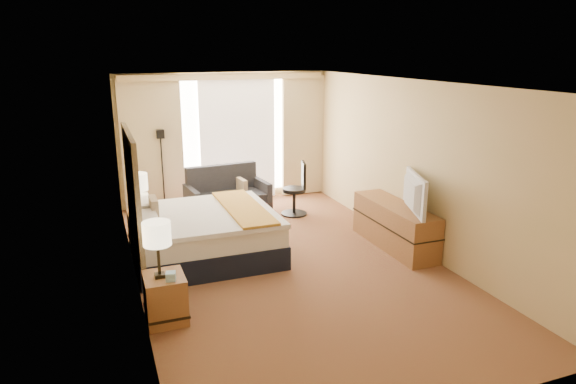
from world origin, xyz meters
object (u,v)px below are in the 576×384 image
object	(u,v)px
lamp_right	(137,183)
nightstand_left	(165,298)
television	(409,193)
bed	(204,234)
floor_lamp	(161,154)
media_dresser	(394,226)
nightstand_right	(144,229)
lamp_left	(157,235)
loveseat	(227,200)
desk_chair	(297,191)

from	to	relation	value
lamp_right	nightstand_left	bearing A→B (deg)	-89.09
nightstand_left	television	bearing A→B (deg)	10.15
bed	floor_lamp	size ratio (longest dim) A/B	1.31
media_dresser	floor_lamp	size ratio (longest dim) A/B	1.15
nightstand_right	lamp_left	bearing A→B (deg)	-91.02
nightstand_left	loveseat	world-z (taller)	loveseat
nightstand_right	floor_lamp	bearing A→B (deg)	72.81
bed	television	size ratio (longest dim) A/B	2.02
nightstand_right	nightstand_left	bearing A→B (deg)	-90.00
nightstand_left	loveseat	size ratio (longest dim) A/B	0.35
nightstand_left	media_dresser	xyz separation A→B (m)	(3.70, 1.05, 0.07)
bed	television	world-z (taller)	television
bed	lamp_right	xyz separation A→B (m)	(-0.85, 0.74, 0.69)
desk_chair	television	xyz separation A→B (m)	(0.77, -2.48, 0.54)
floor_lamp	nightstand_right	bearing A→B (deg)	-107.19
media_dresser	bed	size ratio (longest dim) A/B	0.88
nightstand_right	desk_chair	bearing A→B (deg)	12.45
lamp_right	loveseat	bearing A→B (deg)	33.45
loveseat	floor_lamp	distance (m)	1.55
nightstand_left	floor_lamp	world-z (taller)	floor_lamp
nightstand_left	media_dresser	distance (m)	3.85
media_dresser	desk_chair	xyz separation A→B (m)	(-0.82, 2.08, 0.10)
bed	lamp_left	bearing A→B (deg)	-116.40
nightstand_right	lamp_left	world-z (taller)	lamp_left
nightstand_right	lamp_right	xyz separation A→B (m)	(-0.04, -0.06, 0.78)
nightstand_right	media_dresser	distance (m)	3.97
bed	lamp_left	world-z (taller)	lamp_left
loveseat	nightstand_left	bearing A→B (deg)	-120.90
media_dresser	lamp_left	world-z (taller)	lamp_left
media_dresser	loveseat	size ratio (longest dim) A/B	1.15
nightstand_right	lamp_right	distance (m)	0.78
nightstand_right	floor_lamp	distance (m)	2.11
media_dresser	lamp_left	xyz separation A→B (m)	(-3.74, -1.07, 0.71)
media_dresser	floor_lamp	distance (m)	4.61
nightstand_left	bed	size ratio (longest dim) A/B	0.27
lamp_right	floor_lamp	bearing A→B (deg)	72.24
media_dresser	desk_chair	world-z (taller)	desk_chair
television	floor_lamp	bearing A→B (deg)	59.28
media_dresser	floor_lamp	bearing A→B (deg)	133.46
media_dresser	lamp_left	distance (m)	3.96
nightstand_right	television	world-z (taller)	television
bed	lamp_left	size ratio (longest dim) A/B	3.12
loveseat	television	distance (m)	3.59
floor_lamp	lamp_right	world-z (taller)	floor_lamp
nightstand_left	floor_lamp	bearing A→B (deg)	82.50
floor_lamp	lamp_right	distance (m)	2.01
bed	lamp_left	distance (m)	2.04
desk_chair	floor_lamp	bearing A→B (deg)	168.32
bed	desk_chair	distance (m)	2.52
bed	floor_lamp	distance (m)	2.76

